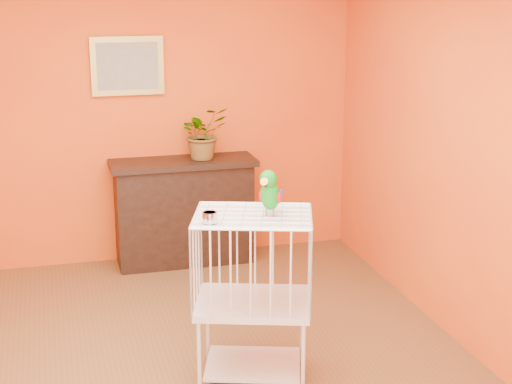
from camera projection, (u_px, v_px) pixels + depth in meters
name	position (u px, v px, depth m)	size (l,w,h in m)	color
ground	(176.00, 373.00, 5.08)	(4.50, 4.50, 0.00)	brown
room_shell	(168.00, 133.00, 4.66)	(4.50, 4.50, 4.50)	#D55914
console_cabinet	(184.00, 212.00, 6.95)	(1.27, 0.46, 0.94)	black
potted_plant	(203.00, 139.00, 6.83)	(0.41, 0.46, 0.36)	#26722D
framed_picture	(127.00, 66.00, 6.68)	(0.62, 0.04, 0.50)	#AB903D
birdcage	(253.00, 295.00, 4.90)	(0.83, 0.73, 1.09)	beige
feed_cup	(210.00, 217.00, 4.60)	(0.09, 0.09, 0.06)	silver
parrot	(270.00, 192.00, 4.70)	(0.20, 0.24, 0.29)	#59544C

